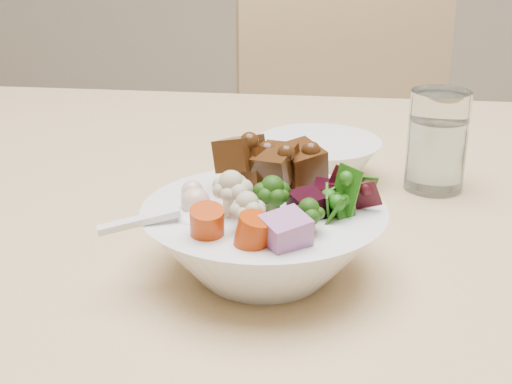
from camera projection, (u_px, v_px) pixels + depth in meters
dining_table at (452, 311)px, 0.68m from camera, size 1.81×1.09×0.82m
chair_far at (359, 203)px, 1.43m from camera, size 0.58×0.58×0.97m
food_bowl at (266, 235)px, 0.56m from camera, size 0.19×0.19×0.10m
soup_spoon at (180, 221)px, 0.53m from camera, size 0.09×0.05×0.02m
water_glass at (437, 145)px, 0.73m from camera, size 0.06×0.06×0.10m
side_bowl at (318, 160)px, 0.76m from camera, size 0.13×0.13×0.04m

